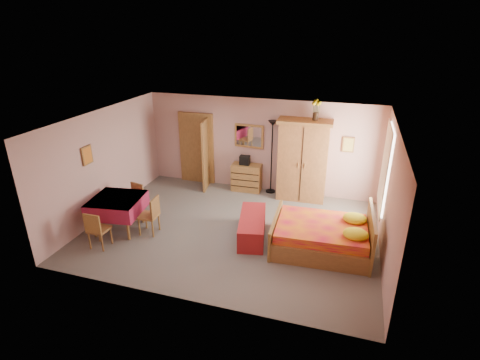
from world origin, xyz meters
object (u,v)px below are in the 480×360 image
(sunflower_vase, at_px, (316,110))
(chair_north, at_px, (133,201))
(chest_of_drawers, at_px, (247,178))
(chair_south, at_px, (99,229))
(wardrobe, at_px, (303,160))
(bed, at_px, (322,229))
(stereo, at_px, (245,160))
(floor_lamp, at_px, (272,158))
(wall_mirror, at_px, (249,136))
(dining_table, at_px, (119,214))
(chair_west, at_px, (90,205))
(chair_east, at_px, (148,215))
(bench, at_px, (252,227))

(sunflower_vase, relative_size, chair_north, 0.63)
(chest_of_drawers, bearing_deg, chair_south, -122.02)
(sunflower_vase, bearing_deg, wardrobe, -178.66)
(chest_of_drawers, bearing_deg, bed, -48.15)
(stereo, distance_m, floor_lamp, 0.76)
(wall_mirror, distance_m, dining_table, 4.05)
(floor_lamp, bearing_deg, chair_north, -139.59)
(sunflower_vase, bearing_deg, bed, -77.19)
(chest_of_drawers, relative_size, wardrobe, 0.38)
(chair_west, bearing_deg, wall_mirror, 157.23)
(wall_mirror, relative_size, chair_north, 1.00)
(sunflower_vase, height_order, chair_west, sunflower_vase)
(sunflower_vase, xyz_separation_m, bed, (0.54, -2.39, -1.98))
(bed, bearing_deg, stereo, 131.82)
(floor_lamp, bearing_deg, dining_table, -132.87)
(floor_lamp, relative_size, chair_north, 2.46)
(floor_lamp, xyz_separation_m, chair_west, (-3.63, -3.08, -0.52))
(sunflower_vase, height_order, chair_east, sunflower_vase)
(bench, bearing_deg, chair_west, -171.11)
(wall_mirror, xyz_separation_m, wardrobe, (1.56, -0.26, -0.46))
(bed, height_order, bench, bed)
(bench, xyz_separation_m, chair_south, (-2.99, -1.36, 0.18))
(dining_table, bearing_deg, chair_south, -87.56)
(bed, height_order, chair_west, chair_west)
(chest_of_drawers, relative_size, bed, 0.41)
(chair_east, bearing_deg, chest_of_drawers, -29.87)
(bed, distance_m, chair_south, 4.69)
(chest_of_drawers, height_order, sunflower_vase, sunflower_vase)
(bed, relative_size, chair_north, 2.43)
(wardrobe, relative_size, chair_south, 2.57)
(dining_table, xyz_separation_m, chair_west, (-0.76, 0.01, 0.11))
(wardrobe, xyz_separation_m, chair_east, (-3.01, -2.88, -0.65))
(stereo, xyz_separation_m, bed, (2.40, -2.42, -0.44))
(bed, relative_size, bench, 1.37)
(wardrobe, height_order, chair_west, wardrobe)
(bed, height_order, dining_table, bed)
(bed, bearing_deg, bench, 175.77)
(chest_of_drawers, bearing_deg, dining_table, -128.23)
(bed, height_order, chair_east, bed)
(wardrobe, distance_m, chair_west, 5.41)
(chair_north, bearing_deg, chair_west, 52.66)
(dining_table, bearing_deg, bench, 11.34)
(floor_lamp, relative_size, sunflower_vase, 3.90)
(stereo, xyz_separation_m, chair_east, (-1.39, -2.92, -0.46))
(sunflower_vase, relative_size, chair_south, 0.62)
(bed, bearing_deg, wall_mirror, 128.69)
(wall_mirror, relative_size, bed, 0.41)
(dining_table, relative_size, chair_south, 1.28)
(wall_mirror, bearing_deg, chest_of_drawers, -86.38)
(wall_mirror, relative_size, floor_lamp, 0.41)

